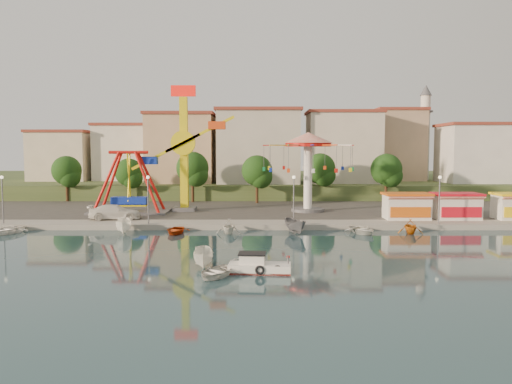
{
  "coord_description": "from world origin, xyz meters",
  "views": [
    {
      "loc": [
        3.87,
        -41.46,
        8.63
      ],
      "look_at": [
        3.85,
        14.0,
        4.0
      ],
      "focal_mm": 35.0,
      "sensor_mm": 36.0,
      "label": 1
    }
  ],
  "objects_px": {
    "pirate_ship_ride": "(129,184)",
    "cabin_motorboat": "(258,267)",
    "van": "(115,212)",
    "rowboat_a": "(252,260)",
    "kamikaze_tower": "(187,153)",
    "wave_swinger": "(308,154)",
    "skiff": "(204,258)"
  },
  "relations": [
    {
      "from": "kamikaze_tower",
      "to": "skiff",
      "type": "height_order",
      "value": "kamikaze_tower"
    },
    {
      "from": "kamikaze_tower",
      "to": "cabin_motorboat",
      "type": "height_order",
      "value": "kamikaze_tower"
    },
    {
      "from": "pirate_ship_ride",
      "to": "cabin_motorboat",
      "type": "bearing_deg",
      "value": -60.44
    },
    {
      "from": "pirate_ship_ride",
      "to": "cabin_motorboat",
      "type": "xyz_separation_m",
      "value": [
        16.39,
        -28.9,
        -3.98
      ]
    },
    {
      "from": "cabin_motorboat",
      "to": "pirate_ship_ride",
      "type": "bearing_deg",
      "value": 123.62
    },
    {
      "from": "pirate_ship_ride",
      "to": "wave_swinger",
      "type": "height_order",
      "value": "wave_swinger"
    },
    {
      "from": "wave_swinger",
      "to": "cabin_motorboat",
      "type": "xyz_separation_m",
      "value": [
        -6.68,
        -30.71,
        -7.78
      ]
    },
    {
      "from": "wave_swinger",
      "to": "skiff",
      "type": "height_order",
      "value": "wave_swinger"
    },
    {
      "from": "wave_swinger",
      "to": "cabin_motorboat",
      "type": "relative_size",
      "value": 2.59
    },
    {
      "from": "pirate_ship_ride",
      "to": "skiff",
      "type": "height_order",
      "value": "pirate_ship_ride"
    },
    {
      "from": "skiff",
      "to": "wave_swinger",
      "type": "bearing_deg",
      "value": 64.6
    },
    {
      "from": "pirate_ship_ride",
      "to": "wave_swinger",
      "type": "relative_size",
      "value": 0.86
    },
    {
      "from": "pirate_ship_ride",
      "to": "skiff",
      "type": "xyz_separation_m",
      "value": [
        12.4,
        -27.51,
        -3.65
      ]
    },
    {
      "from": "cabin_motorboat",
      "to": "van",
      "type": "height_order",
      "value": "van"
    },
    {
      "from": "rowboat_a",
      "to": "pirate_ship_ride",
      "type": "bearing_deg",
      "value": 103.85
    },
    {
      "from": "pirate_ship_ride",
      "to": "rowboat_a",
      "type": "xyz_separation_m",
      "value": [
        15.95,
        -26.56,
        -4.01
      ]
    },
    {
      "from": "kamikaze_tower",
      "to": "cabin_motorboat",
      "type": "bearing_deg",
      "value": -73.53
    },
    {
      "from": "pirate_ship_ride",
      "to": "cabin_motorboat",
      "type": "distance_m",
      "value": 33.47
    },
    {
      "from": "kamikaze_tower",
      "to": "skiff",
      "type": "bearing_deg",
      "value": -80.07
    },
    {
      "from": "wave_swinger",
      "to": "pirate_ship_ride",
      "type": "bearing_deg",
      "value": -175.51
    },
    {
      "from": "rowboat_a",
      "to": "van",
      "type": "xyz_separation_m",
      "value": [
        -16.15,
        20.69,
        1.08
      ]
    },
    {
      "from": "wave_swinger",
      "to": "rowboat_a",
      "type": "bearing_deg",
      "value": -104.1
    },
    {
      "from": "wave_swinger",
      "to": "skiff",
      "type": "xyz_separation_m",
      "value": [
        -10.67,
        -29.32,
        -7.45
      ]
    },
    {
      "from": "van",
      "to": "rowboat_a",
      "type": "bearing_deg",
      "value": -148.43
    },
    {
      "from": "kamikaze_tower",
      "to": "rowboat_a",
      "type": "height_order",
      "value": "kamikaze_tower"
    },
    {
      "from": "rowboat_a",
      "to": "cabin_motorboat",
      "type": "bearing_deg",
      "value": -96.27
    },
    {
      "from": "cabin_motorboat",
      "to": "rowboat_a",
      "type": "distance_m",
      "value": 2.38
    },
    {
      "from": "wave_swinger",
      "to": "van",
      "type": "height_order",
      "value": "wave_swinger"
    },
    {
      "from": "wave_swinger",
      "to": "rowboat_a",
      "type": "distance_m",
      "value": 30.28
    },
    {
      "from": "wave_swinger",
      "to": "skiff",
      "type": "distance_m",
      "value": 32.08
    },
    {
      "from": "kamikaze_tower",
      "to": "wave_swinger",
      "type": "distance_m",
      "value": 15.88
    },
    {
      "from": "skiff",
      "to": "rowboat_a",
      "type": "bearing_deg",
      "value": 9.48
    }
  ]
}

